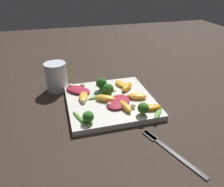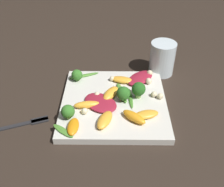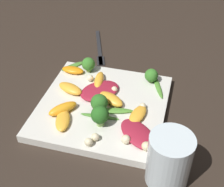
{
  "view_description": "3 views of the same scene",
  "coord_description": "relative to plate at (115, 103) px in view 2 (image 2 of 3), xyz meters",
  "views": [
    {
      "loc": [
        -0.61,
        0.16,
        0.39
      ],
      "look_at": [
        0.01,
        -0.01,
        0.03
      ],
      "focal_mm": 35.0,
      "sensor_mm": 36.0,
      "label": 1
    },
    {
      "loc": [
        -0.0,
        -0.55,
        0.48
      ],
      "look_at": [
        -0.01,
        0.01,
        0.03
      ],
      "focal_mm": 42.0,
      "sensor_mm": 36.0,
      "label": 2
    },
    {
      "loc": [
        0.51,
        0.16,
        0.49
      ],
      "look_at": [
        -0.02,
        0.02,
        0.04
      ],
      "focal_mm": 50.0,
      "sensor_mm": 36.0,
      "label": 3
    }
  ],
  "objects": [
    {
      "name": "macadamia_nut_4",
      "position": [
        -0.05,
        0.02,
        0.02
      ],
      "size": [
        0.02,
        0.02,
        0.02
      ],
      "color": "beige",
      "rests_on": "plate"
    },
    {
      "name": "arugula_sprig_2",
      "position": [
        -0.12,
        -0.12,
        0.01
      ],
      "size": [
        0.06,
        0.05,
        0.01
      ],
      "color": "#518E33",
      "rests_on": "plate"
    },
    {
      "name": "orange_segment_1",
      "position": [
        -0.02,
        -0.09,
        0.02
      ],
      "size": [
        0.05,
        0.07,
        0.02
      ],
      "color": "#FCAD33",
      "rests_on": "plate"
    },
    {
      "name": "arugula_sprig_1",
      "position": [
        -0.09,
        0.11,
        0.01
      ],
      "size": [
        0.09,
        0.04,
        0.01
      ],
      "color": "#518E33",
      "rests_on": "plate"
    },
    {
      "name": "arugula_sprig_0",
      "position": [
        0.02,
        0.03,
        0.01
      ],
      "size": [
        0.04,
        0.09,
        0.01
      ],
      "color": "#518E33",
      "rests_on": "plate"
    },
    {
      "name": "macadamia_nut_3",
      "position": [
        0.11,
        0.12,
        0.02
      ],
      "size": [
        0.02,
        0.02,
        0.02
      ],
      "color": "beige",
      "rests_on": "plate"
    },
    {
      "name": "drinking_glass",
      "position": [
        0.15,
        0.17,
        0.04
      ],
      "size": [
        0.08,
        0.08,
        0.11
      ],
      "color": "silver",
      "rests_on": "ground_plane"
    },
    {
      "name": "orange_segment_5",
      "position": [
        -0.07,
        -0.03,
        0.02
      ],
      "size": [
        0.07,
        0.03,
        0.02
      ],
      "color": "#FCAD33",
      "rests_on": "plate"
    },
    {
      "name": "orange_segment_4",
      "position": [
        0.05,
        -0.08,
        0.02
      ],
      "size": [
        0.07,
        0.06,
        0.02
      ],
      "color": "orange",
      "rests_on": "plate"
    },
    {
      "name": "broccoli_floret_3",
      "position": [
        0.02,
        0.0,
        0.03
      ],
      "size": [
        0.04,
        0.04,
        0.04
      ],
      "color": "#7A9E51",
      "rests_on": "plate"
    },
    {
      "name": "ground_plane",
      "position": [
        0.0,
        0.0,
        -0.01
      ],
      "size": [
        2.4,
        2.4,
        0.0
      ],
      "primitive_type": "plane",
      "color": "#2D231C"
    },
    {
      "name": "orange_segment_6",
      "position": [
        -0.01,
        0.02,
        0.02
      ],
      "size": [
        0.06,
        0.07,
        0.02
      ],
      "color": "#FCAD33",
      "rests_on": "plate"
    },
    {
      "name": "orange_segment_0",
      "position": [
        0.08,
        -0.06,
        0.02
      ],
      "size": [
        0.07,
        0.05,
        0.01
      ],
      "color": "#FCAD33",
      "rests_on": "plate"
    },
    {
      "name": "fork",
      "position": [
        -0.24,
        -0.08,
        -0.01
      ],
      "size": [
        0.19,
        0.08,
        0.01
      ],
      "color": "#262628",
      "rests_on": "ground_plane"
    },
    {
      "name": "macadamia_nut_0",
      "position": [
        0.13,
        0.01,
        0.02
      ],
      "size": [
        0.02,
        0.02,
        0.02
      ],
      "color": "beige",
      "rests_on": "plate"
    },
    {
      "name": "plate",
      "position": [
        0.0,
        0.0,
        0.0
      ],
      "size": [
        0.28,
        0.28,
        0.02
      ],
      "color": "silver",
      "rests_on": "ground_plane"
    },
    {
      "name": "orange_segment_2",
      "position": [
        -0.1,
        -0.11,
        0.02
      ],
      "size": [
        0.03,
        0.06,
        0.02
      ],
      "color": "orange",
      "rests_on": "plate"
    },
    {
      "name": "radicchio_leaf_0",
      "position": [
        0.08,
        0.1,
        0.02
      ],
      "size": [
        0.1,
        0.11,
        0.01
      ],
      "color": "maroon",
      "rests_on": "plate"
    },
    {
      "name": "orange_segment_3",
      "position": [
        0.02,
        0.09,
        0.02
      ],
      "size": [
        0.07,
        0.04,
        0.01
      ],
      "color": "#FCAD33",
      "rests_on": "plate"
    },
    {
      "name": "broccoli_floret_2",
      "position": [
        -0.11,
        0.09,
        0.03
      ],
      "size": [
        0.03,
        0.03,
        0.04
      ],
      "color": "#84AD5B",
      "rests_on": "plate"
    },
    {
      "name": "macadamia_nut_6",
      "position": [
        0.11,
        0.02,
        0.02
      ],
      "size": [
        0.02,
        0.02,
        0.02
      ],
      "color": "beige",
      "rests_on": "plate"
    },
    {
      "name": "radicchio_leaf_1",
      "position": [
        -0.04,
        -0.02,
        0.02
      ],
      "size": [
        0.12,
        0.12,
        0.01
      ],
      "color": "maroon",
      "rests_on": "plate"
    },
    {
      "name": "arugula_sprig_3",
      "position": [
        0.05,
        0.01,
        0.01
      ],
      "size": [
        0.02,
        0.09,
        0.0
      ],
      "color": "#47842D",
      "rests_on": "plate"
    },
    {
      "name": "broccoli_floret_0",
      "position": [
        -0.11,
        -0.07,
        0.03
      ],
      "size": [
        0.03,
        0.03,
        0.04
      ],
      "color": "#84AD5B",
      "rests_on": "plate"
    },
    {
      "name": "macadamia_nut_5",
      "position": [
        -0.07,
        -0.05,
        0.02
      ],
      "size": [
        0.02,
        0.02,
        0.02
      ],
      "color": "beige",
      "rests_on": "plate"
    },
    {
      "name": "macadamia_nut_2",
      "position": [
        0.1,
        0.08,
        0.02
      ],
      "size": [
        0.02,
        0.02,
        0.02
      ],
      "color": "beige",
      "rests_on": "plate"
    },
    {
      "name": "macadamia_nut_1",
      "position": [
        -0.01,
        0.09,
        0.02
      ],
      "size": [
        0.01,
        0.01,
        0.01
      ],
      "color": "beige",
      "rests_on": "plate"
    },
    {
      "name": "broccoli_floret_1",
      "position": [
        0.07,
        0.01,
        0.04
      ],
      "size": [
        0.04,
        0.04,
        0.05
      ],
      "color": "#84AD5B",
      "rests_on": "plate"
    }
  ]
}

